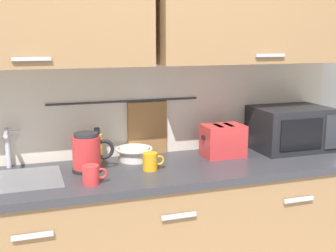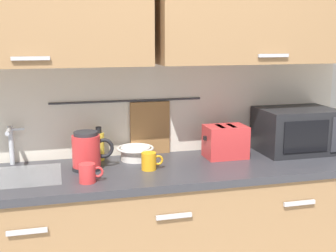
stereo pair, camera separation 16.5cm
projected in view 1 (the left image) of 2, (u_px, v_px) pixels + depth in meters
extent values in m
cube|color=#997047|center=(160.00, 246.00, 2.48)|extent=(2.50, 0.60, 0.86)
cube|color=#B7B7BC|center=(32.00, 236.00, 1.92)|extent=(0.18, 0.02, 0.02)
cube|color=#B7B7BC|center=(179.00, 216.00, 2.13)|extent=(0.18, 0.02, 0.02)
cube|color=#B7B7BC|center=(299.00, 200.00, 2.35)|extent=(0.18, 0.02, 0.02)
cube|color=#333338|center=(160.00, 170.00, 2.39)|extent=(2.53, 0.63, 0.04)
cube|color=#9EA0A5|center=(9.00, 189.00, 2.17)|extent=(0.52, 0.38, 0.09)
cube|color=silver|center=(143.00, 96.00, 2.63)|extent=(3.70, 0.06, 2.50)
cube|color=beige|center=(145.00, 109.00, 2.61)|extent=(2.50, 0.01, 0.55)
cube|color=#B7B7BC|center=(32.00, 59.00, 2.03)|extent=(0.18, 0.01, 0.02)
cube|color=#997047|center=(257.00, 2.00, 2.53)|extent=(1.22, 0.33, 0.70)
cube|color=#B7B7BC|center=(270.00, 55.00, 2.43)|extent=(0.18, 0.01, 0.02)
cylinder|color=#333338|center=(125.00, 101.00, 2.55)|extent=(0.90, 0.01, 0.01)
cube|color=olive|center=(147.00, 130.00, 2.62)|extent=(0.24, 0.02, 0.34)
cylinder|color=#B2B5BA|center=(8.00, 148.00, 2.36)|extent=(0.03, 0.03, 0.22)
cylinder|color=#B2B5BA|center=(6.00, 133.00, 2.26)|extent=(0.02, 0.16, 0.02)
cube|color=#B2B5BA|center=(14.00, 131.00, 2.35)|extent=(0.07, 0.02, 0.01)
cube|color=black|center=(290.00, 128.00, 2.74)|extent=(0.46, 0.34, 0.27)
cube|color=black|center=(302.00, 134.00, 2.57)|extent=(0.29, 0.01, 0.18)
cube|color=#2D2D33|center=(332.00, 132.00, 2.64)|extent=(0.09, 0.01, 0.21)
cylinder|color=black|center=(87.00, 169.00, 2.31)|extent=(0.16, 0.16, 0.02)
cylinder|color=red|center=(87.00, 152.00, 2.30)|extent=(0.15, 0.15, 0.17)
cylinder|color=#262628|center=(86.00, 135.00, 2.28)|extent=(0.13, 0.13, 0.02)
torus|color=black|center=(104.00, 149.00, 2.32)|extent=(0.11, 0.02, 0.11)
cylinder|color=yellow|center=(97.00, 148.00, 2.48)|extent=(0.06, 0.06, 0.16)
cylinder|color=black|center=(97.00, 131.00, 2.46)|extent=(0.03, 0.03, 0.04)
cylinder|color=red|center=(91.00, 175.00, 2.10)|extent=(0.08, 0.08, 0.09)
torus|color=red|center=(102.00, 174.00, 2.11)|extent=(0.06, 0.01, 0.06)
cylinder|color=silver|center=(134.00, 154.00, 2.51)|extent=(0.17, 0.17, 0.07)
torus|color=silver|center=(134.00, 149.00, 2.50)|extent=(0.21, 0.21, 0.01)
cube|color=red|center=(223.00, 141.00, 2.59)|extent=(0.24, 0.17, 0.19)
cube|color=black|center=(218.00, 126.00, 2.56)|extent=(0.03, 0.12, 0.01)
cube|color=black|center=(229.00, 126.00, 2.58)|extent=(0.03, 0.12, 0.01)
cube|color=black|center=(203.00, 138.00, 2.54)|extent=(0.02, 0.02, 0.02)
cylinder|color=orange|center=(150.00, 162.00, 2.32)|extent=(0.08, 0.08, 0.09)
torus|color=orange|center=(159.00, 160.00, 2.34)|extent=(0.06, 0.01, 0.06)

